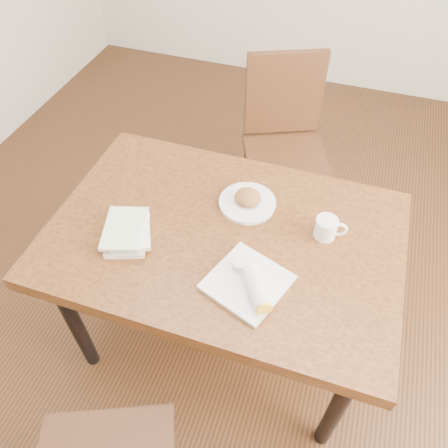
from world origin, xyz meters
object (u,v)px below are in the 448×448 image
(chair_far, at_px, (284,135))
(coffee_mug, at_px, (327,228))
(table, at_px, (224,247))
(book_stack, at_px, (128,232))
(plate_scone, at_px, (247,201))
(plate_burrito, at_px, (250,284))

(chair_far, relative_size, coffee_mug, 8.02)
(table, height_order, chair_far, chair_far)
(table, distance_m, coffee_mug, 0.39)
(book_stack, bearing_deg, plate_scone, 38.64)
(coffee_mug, bearing_deg, table, -163.10)
(coffee_mug, height_order, plate_burrito, coffee_mug)
(coffee_mug, bearing_deg, plate_scone, 169.45)
(table, relative_size, chair_far, 1.34)
(coffee_mug, bearing_deg, chair_far, 111.60)
(plate_burrito, bearing_deg, book_stack, 171.22)
(chair_far, relative_size, plate_burrito, 3.14)
(chair_far, bearing_deg, table, -92.00)
(plate_burrito, bearing_deg, chair_far, 96.39)
(plate_scone, xyz_separation_m, coffee_mug, (0.31, -0.06, 0.02))
(chair_far, height_order, plate_burrito, chair_far)
(table, height_order, book_stack, book_stack)
(book_stack, bearing_deg, table, 21.17)
(chair_far, distance_m, plate_burrito, 1.14)
(plate_scone, xyz_separation_m, plate_burrito, (0.12, -0.36, 0.00))
(table, bearing_deg, coffee_mug, 16.90)
(table, relative_size, plate_burrito, 4.20)
(plate_scone, height_order, coffee_mug, coffee_mug)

